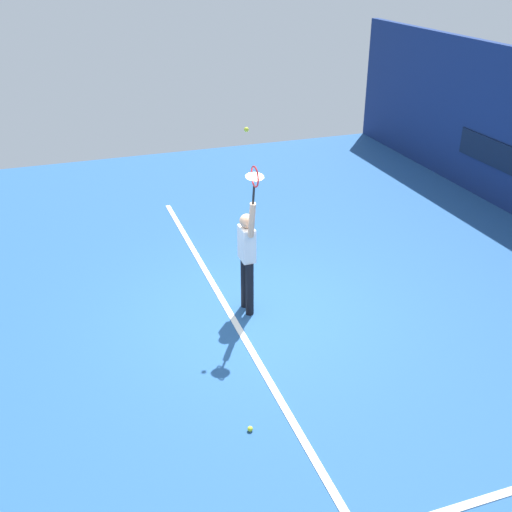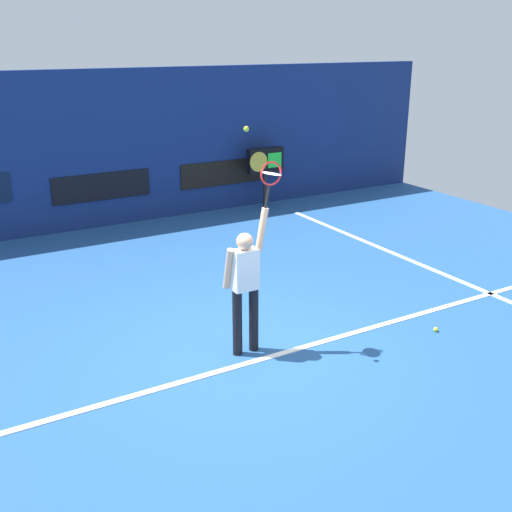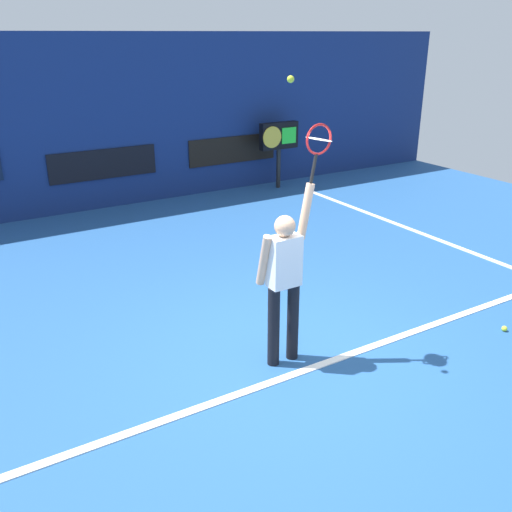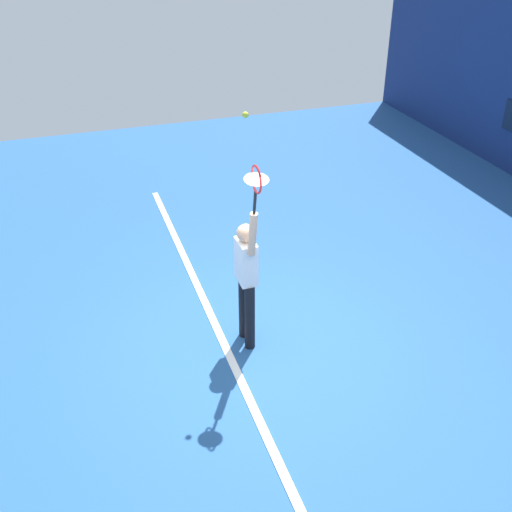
{
  "view_description": "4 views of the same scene",
  "coord_description": "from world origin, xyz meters",
  "px_view_note": "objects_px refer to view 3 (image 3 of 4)",
  "views": [
    {
      "loc": [
        8.05,
        -2.72,
        5.33
      ],
      "look_at": [
        0.1,
        0.03,
        1.08
      ],
      "focal_mm": 43.31,
      "sensor_mm": 36.0,
      "label": 1
    },
    {
      "loc": [
        -3.77,
        -6.6,
        4.03
      ],
      "look_at": [
        0.1,
        0.08,
        1.3
      ],
      "focal_mm": 43.35,
      "sensor_mm": 36.0,
      "label": 2
    },
    {
      "loc": [
        -3.17,
        -4.49,
        3.4
      ],
      "look_at": [
        -0.02,
        0.72,
        0.97
      ],
      "focal_mm": 39.37,
      "sensor_mm": 36.0,
      "label": 3
    },
    {
      "loc": [
        5.88,
        -1.93,
        5.0
      ],
      "look_at": [
        -0.11,
        0.07,
        1.26
      ],
      "focal_mm": 43.23,
      "sensor_mm": 36.0,
      "label": 4
    }
  ],
  "objects_px": {
    "tennis_ball": "(291,79)",
    "tennis_player": "(284,277)",
    "scoreboard_clock": "(279,138)",
    "spare_ball": "(504,329)",
    "tennis_racket": "(318,143)"
  },
  "relations": [
    {
      "from": "tennis_racket",
      "to": "scoreboard_clock",
      "type": "height_order",
      "value": "tennis_racket"
    },
    {
      "from": "tennis_player",
      "to": "tennis_racket",
      "type": "xyz_separation_m",
      "value": [
        0.38,
        -0.0,
        1.37
      ]
    },
    {
      "from": "tennis_ball",
      "to": "scoreboard_clock",
      "type": "xyz_separation_m",
      "value": [
        4.06,
        6.32,
        -1.85
      ]
    },
    {
      "from": "tennis_ball",
      "to": "spare_ball",
      "type": "height_order",
      "value": "tennis_ball"
    },
    {
      "from": "tennis_racket",
      "to": "spare_ball",
      "type": "bearing_deg",
      "value": -20.3
    },
    {
      "from": "tennis_ball",
      "to": "scoreboard_clock",
      "type": "relative_size",
      "value": 0.04
    },
    {
      "from": "tennis_player",
      "to": "tennis_ball",
      "type": "height_order",
      "value": "tennis_ball"
    },
    {
      "from": "tennis_player",
      "to": "tennis_ball",
      "type": "relative_size",
      "value": 29.24
    },
    {
      "from": "scoreboard_clock",
      "to": "spare_ball",
      "type": "height_order",
      "value": "scoreboard_clock"
    },
    {
      "from": "scoreboard_clock",
      "to": "spare_ball",
      "type": "relative_size",
      "value": 22.25
    },
    {
      "from": "tennis_ball",
      "to": "spare_ball",
      "type": "relative_size",
      "value": 1.0
    },
    {
      "from": "tennis_ball",
      "to": "tennis_player",
      "type": "bearing_deg",
      "value": 165.91
    },
    {
      "from": "tennis_racket",
      "to": "scoreboard_clock",
      "type": "bearing_deg",
      "value": 59.6
    },
    {
      "from": "tennis_player",
      "to": "scoreboard_clock",
      "type": "xyz_separation_m",
      "value": [
        4.08,
        6.32,
        0.14
      ]
    },
    {
      "from": "scoreboard_clock",
      "to": "tennis_racket",
      "type": "bearing_deg",
      "value": -120.4
    }
  ]
}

